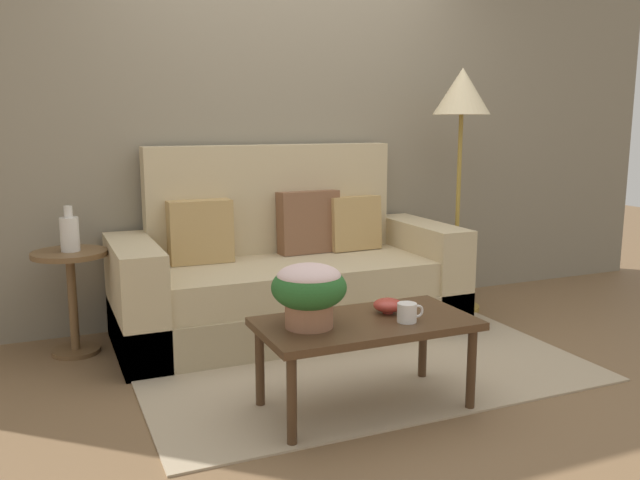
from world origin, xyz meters
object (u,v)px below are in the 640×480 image
couch (287,277)px  side_table (71,283)px  floor_lamp (461,110)px  table_vase (70,233)px  coffee_mug (408,312)px  potted_plant (309,289)px  coffee_table (366,330)px  snack_bowl (388,305)px

couch → side_table: (-1.28, 0.08, 0.07)m
floor_lamp → table_vase: 2.63m
couch → coffee_mug: couch is taller
side_table → potted_plant: potted_plant is taller
coffee_table → table_vase: bearing=132.1°
couch → floor_lamp: 1.64m
side_table → coffee_mug: size_ratio=4.58×
table_vase → coffee_mug: bearing=-46.3°
couch → floor_lamp: bearing=-1.1°
coffee_mug → coffee_table: bearing=148.5°
potted_plant → table_vase: size_ratio=1.30×
coffee_mug → side_table: bearing=133.7°
potted_plant → coffee_mug: 0.47m
side_table → floor_lamp: 2.73m
floor_lamp → potted_plant: 2.17m
potted_plant → coffee_mug: bearing=-13.9°
coffee_mug → snack_bowl: bearing=94.8°
couch → potted_plant: size_ratio=6.43×
side_table → table_vase: table_vase is taller
snack_bowl → coffee_mug: bearing=-85.2°
potted_plant → table_vase: (-0.92, 1.31, 0.10)m
floor_lamp → potted_plant: floor_lamp is taller
couch → coffee_mug: bearing=-86.6°
side_table → snack_bowl: side_table is taller
potted_plant → table_vase: table_vase is taller
table_vase → potted_plant: bearing=-55.0°
side_table → floor_lamp: (2.55, -0.11, 0.98)m
coffee_table → potted_plant: (-0.28, 0.01, 0.22)m
coffee_table → side_table: (-1.20, 1.33, 0.03)m
floor_lamp → couch: bearing=178.9°
snack_bowl → floor_lamp: bearing=44.2°
floor_lamp → snack_bowl: 1.91m
couch → coffee_table: couch is taller
potted_plant → snack_bowl: size_ratio=2.36×
table_vase → floor_lamp: bearing=-2.3°
side_table → snack_bowl: (1.35, -1.27, 0.05)m
potted_plant → snack_bowl: (0.43, 0.05, -0.14)m
couch → table_vase: bearing=176.6°
snack_bowl → table_vase: 1.86m
side_table → snack_bowl: bearing=-43.2°
couch → table_vase: (-1.28, 0.08, 0.36)m
potted_plant → couch: bearing=73.8°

